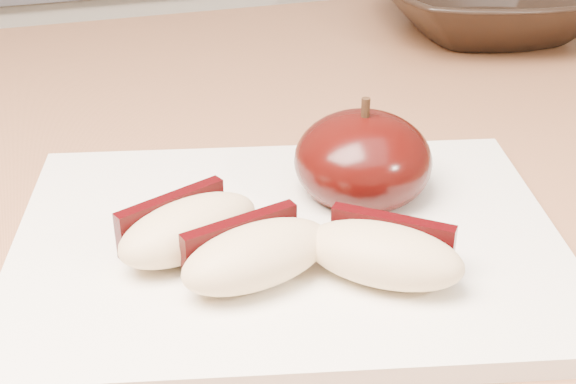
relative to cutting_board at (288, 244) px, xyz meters
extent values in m
cube|color=silver|center=(-0.01, 0.80, -0.46)|extent=(2.40, 0.60, 0.90)
cube|color=#A77049|center=(-0.01, 0.10, -0.03)|extent=(1.64, 0.64, 0.04)
cube|color=white|center=(0.00, 0.00, 0.00)|extent=(0.31, 0.25, 0.01)
ellipsoid|color=black|center=(0.05, 0.03, 0.02)|extent=(0.10, 0.10, 0.05)
cylinder|color=black|center=(0.05, 0.03, 0.05)|extent=(0.00, 0.00, 0.01)
ellipsoid|color=#D3B586|center=(-0.05, 0.00, 0.02)|extent=(0.08, 0.06, 0.03)
cube|color=black|center=(-0.06, 0.01, 0.02)|extent=(0.06, 0.03, 0.02)
ellipsoid|color=#D3B586|center=(-0.02, -0.03, 0.02)|extent=(0.08, 0.05, 0.03)
cube|color=black|center=(-0.03, -0.02, 0.02)|extent=(0.06, 0.02, 0.02)
ellipsoid|color=#D3B586|center=(0.03, -0.05, 0.02)|extent=(0.08, 0.07, 0.03)
cube|color=black|center=(0.04, -0.04, 0.02)|extent=(0.05, 0.04, 0.02)
imported|color=black|center=(0.27, 0.29, 0.02)|extent=(0.23, 0.23, 0.05)
camera|label=1|loc=(-0.10, -0.32, 0.22)|focal=50.00mm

